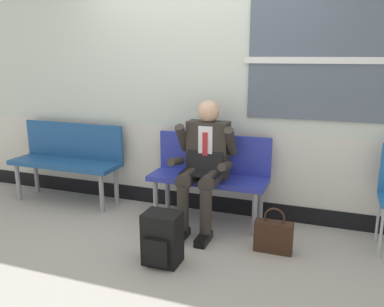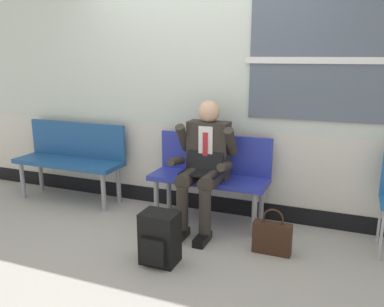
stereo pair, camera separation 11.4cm
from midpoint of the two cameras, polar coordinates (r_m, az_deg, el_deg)
name	(u,v)px [view 2 (the right image)]	position (r m, az deg, el deg)	size (l,w,h in m)	color
ground_plane	(179,230)	(3.92, -0.98, -10.89)	(18.00, 18.00, 0.00)	#9E9991
station_wall	(205,85)	(4.16, 2.63, 9.69)	(6.40, 0.17, 2.70)	beige
bench_with_person	(211,171)	(3.99, 3.53, -2.52)	(1.17, 0.42, 0.87)	#28339E
bench_empty	(72,155)	(4.78, -16.14, -0.16)	(1.28, 0.42, 0.89)	navy
person_seated	(204,163)	(3.78, 2.62, -1.31)	(0.57, 0.70, 1.23)	#2D2823
backpack	(159,238)	(3.27, -3.66, -12.04)	(0.29, 0.26, 0.43)	black
handbag	(272,237)	(3.52, 12.31, -11.62)	(0.32, 0.10, 0.40)	#331E14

